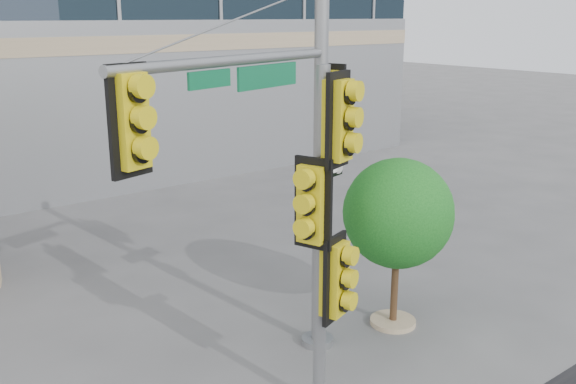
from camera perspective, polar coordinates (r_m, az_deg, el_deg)
ground at (r=11.82m, az=7.03°, el=-16.18°), size 120.00×120.00×0.00m
main_signal_pole at (r=10.46m, az=-0.65°, el=4.16°), size 5.03×1.90×6.66m
secondary_signal_pole at (r=9.52m, az=3.43°, el=-2.55°), size 1.03×0.74×5.51m
street_tree at (r=12.90m, az=9.81°, el=-2.23°), size 2.25×2.19×3.50m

